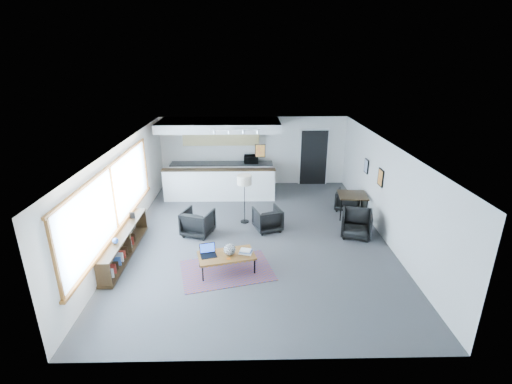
{
  "coord_description": "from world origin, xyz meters",
  "views": [
    {
      "loc": [
        -0.19,
        -9.28,
        4.74
      ],
      "look_at": [
        0.01,
        0.4,
        1.15
      ],
      "focal_mm": 26.0,
      "sensor_mm": 36.0,
      "label": 1
    }
  ],
  "objects_px": {
    "armchair_left": "(198,221)",
    "microwave": "(251,158)",
    "book_stack": "(246,251)",
    "coffee_table": "(226,256)",
    "laptop": "(208,252)",
    "ceramic_pot": "(230,250)",
    "dining_chair_near": "(356,225)",
    "floor_lamp": "(244,182)",
    "armchair_right": "(267,218)",
    "dining_table": "(352,196)",
    "dining_chair_far": "(348,201)"
  },
  "relations": [
    {
      "from": "coffee_table",
      "to": "ceramic_pot",
      "type": "relative_size",
      "value": 5.22
    },
    {
      "from": "armchair_left",
      "to": "coffee_table",
      "type": "bearing_deg",
      "value": 133.78
    },
    {
      "from": "armchair_right",
      "to": "dining_chair_near",
      "type": "xyz_separation_m",
      "value": [
        2.44,
        -0.44,
        -0.02
      ]
    },
    {
      "from": "armchair_left",
      "to": "floor_lamp",
      "type": "height_order",
      "value": "floor_lamp"
    },
    {
      "from": "floor_lamp",
      "to": "armchair_left",
      "type": "bearing_deg",
      "value": -148.94
    },
    {
      "from": "book_stack",
      "to": "floor_lamp",
      "type": "relative_size",
      "value": 0.23
    },
    {
      "from": "laptop",
      "to": "armchair_left",
      "type": "xyz_separation_m",
      "value": [
        -0.48,
        1.88,
        -0.1
      ]
    },
    {
      "from": "coffee_table",
      "to": "floor_lamp",
      "type": "bearing_deg",
      "value": 67.69
    },
    {
      "from": "coffee_table",
      "to": "dining_table",
      "type": "xyz_separation_m",
      "value": [
        3.72,
        3.05,
        0.27
      ]
    },
    {
      "from": "book_stack",
      "to": "microwave",
      "type": "xyz_separation_m",
      "value": [
        0.18,
        5.85,
        0.65
      ]
    },
    {
      "from": "floor_lamp",
      "to": "microwave",
      "type": "relative_size",
      "value": 2.78
    },
    {
      "from": "floor_lamp",
      "to": "microwave",
      "type": "bearing_deg",
      "value": 86.03
    },
    {
      "from": "armchair_left",
      "to": "microwave",
      "type": "xyz_separation_m",
      "value": [
        1.52,
        4.03,
        0.71
      ]
    },
    {
      "from": "microwave",
      "to": "dining_chair_near",
      "type": "bearing_deg",
      "value": -54.76
    },
    {
      "from": "dining_chair_far",
      "to": "microwave",
      "type": "relative_size",
      "value": 1.16
    },
    {
      "from": "dining_table",
      "to": "microwave",
      "type": "distance_m",
      "value": 4.24
    },
    {
      "from": "coffee_table",
      "to": "floor_lamp",
      "type": "relative_size",
      "value": 0.95
    },
    {
      "from": "dining_chair_near",
      "to": "microwave",
      "type": "relative_size",
      "value": 1.3
    },
    {
      "from": "armchair_left",
      "to": "armchair_right",
      "type": "relative_size",
      "value": 1.08
    },
    {
      "from": "ceramic_pot",
      "to": "dining_chair_near",
      "type": "distance_m",
      "value": 3.82
    },
    {
      "from": "laptop",
      "to": "armchair_right",
      "type": "relative_size",
      "value": 0.57
    },
    {
      "from": "dining_chair_near",
      "to": "floor_lamp",
      "type": "bearing_deg",
      "value": 178.44
    },
    {
      "from": "dining_table",
      "to": "dining_chair_near",
      "type": "bearing_deg",
      "value": -99.44
    },
    {
      "from": "ceramic_pot",
      "to": "dining_chair_near",
      "type": "height_order",
      "value": "dining_chair_near"
    },
    {
      "from": "dining_table",
      "to": "microwave",
      "type": "height_order",
      "value": "microwave"
    },
    {
      "from": "dining_table",
      "to": "dining_chair_far",
      "type": "bearing_deg",
      "value": 90.0
    },
    {
      "from": "coffee_table",
      "to": "book_stack",
      "type": "height_order",
      "value": "book_stack"
    },
    {
      "from": "dining_table",
      "to": "dining_chair_far",
      "type": "height_order",
      "value": "dining_table"
    },
    {
      "from": "floor_lamp",
      "to": "microwave",
      "type": "height_order",
      "value": "floor_lamp"
    },
    {
      "from": "coffee_table",
      "to": "armchair_left",
      "type": "xyz_separation_m",
      "value": [
        -0.9,
        1.89,
        0.01
      ]
    },
    {
      "from": "book_stack",
      "to": "dining_chair_near",
      "type": "bearing_deg",
      "value": 28.08
    },
    {
      "from": "armchair_left",
      "to": "laptop",
      "type": "bearing_deg",
      "value": 122.62
    },
    {
      "from": "ceramic_pot",
      "to": "dining_chair_near",
      "type": "xyz_separation_m",
      "value": [
        3.41,
        1.7,
        -0.21
      ]
    },
    {
      "from": "floor_lamp",
      "to": "dining_chair_near",
      "type": "distance_m",
      "value": 3.38
    },
    {
      "from": "laptop",
      "to": "ceramic_pot",
      "type": "xyz_separation_m",
      "value": [
        0.5,
        -0.02,
        0.06
      ]
    },
    {
      "from": "floor_lamp",
      "to": "dining_chair_near",
      "type": "bearing_deg",
      "value": -17.62
    },
    {
      "from": "microwave",
      "to": "dining_table",
      "type": "bearing_deg",
      "value": -41.75
    },
    {
      "from": "book_stack",
      "to": "dining_table",
      "type": "height_order",
      "value": "dining_table"
    },
    {
      "from": "coffee_table",
      "to": "microwave",
      "type": "relative_size",
      "value": 2.65
    },
    {
      "from": "floor_lamp",
      "to": "dining_chair_near",
      "type": "relative_size",
      "value": 2.14
    },
    {
      "from": "armchair_left",
      "to": "microwave",
      "type": "distance_m",
      "value": 4.37
    },
    {
      "from": "laptop",
      "to": "dining_chair_far",
      "type": "bearing_deg",
      "value": 24.93
    },
    {
      "from": "floor_lamp",
      "to": "dining_chair_far",
      "type": "relative_size",
      "value": 2.4
    },
    {
      "from": "coffee_table",
      "to": "laptop",
      "type": "distance_m",
      "value": 0.44
    },
    {
      "from": "ceramic_pot",
      "to": "floor_lamp",
      "type": "bearing_deg",
      "value": 83.17
    },
    {
      "from": "book_stack",
      "to": "dining_chair_far",
      "type": "xyz_separation_m",
      "value": [
        3.27,
        3.47,
        -0.15
      ]
    },
    {
      "from": "armchair_right",
      "to": "ceramic_pot",
      "type": "bearing_deg",
      "value": 47.56
    },
    {
      "from": "armchair_left",
      "to": "dining_chair_near",
      "type": "distance_m",
      "value": 4.4
    },
    {
      "from": "ceramic_pot",
      "to": "dining_chair_far",
      "type": "distance_m",
      "value": 5.08
    },
    {
      "from": "armchair_right",
      "to": "coffee_table",
      "type": "bearing_deg",
      "value": 45.82
    }
  ]
}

